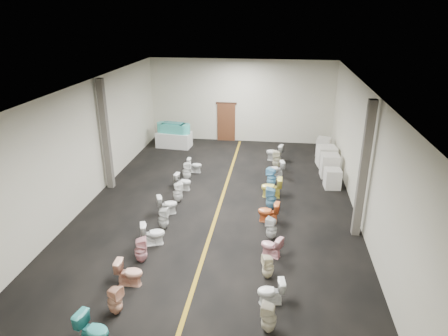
{
  "coord_description": "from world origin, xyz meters",
  "views": [
    {
      "loc": [
        1.99,
        -13.47,
        6.95
      ],
      "look_at": [
        0.02,
        1.0,
        1.1
      ],
      "focal_mm": 32.0,
      "sensor_mm": 36.0,
      "label": 1
    }
  ],
  "objects": [
    {
      "name": "toilet_right_6",
      "position": [
        1.93,
        -0.11,
        0.43
      ],
      "size": [
        0.42,
        0.41,
        0.86
      ],
      "primitive_type": "imported",
      "rotation": [
        0.0,
        0.0,
        -1.63
      ],
      "color": "#67AACD",
      "rests_on": "floor"
    },
    {
      "name": "aisle_stripe",
      "position": [
        0.0,
        0.0,
        0.0
      ],
      "size": [
        0.12,
        15.6,
        0.01
      ],
      "primitive_type": "cube",
      "color": "olive",
      "rests_on": "floor"
    },
    {
      "name": "toilet_right_0",
      "position": [
        2.04,
        -6.23,
        0.39
      ],
      "size": [
        0.4,
        0.39,
        0.78
      ],
      "primitive_type": "imported",
      "rotation": [
        0.0,
        0.0,
        -1.7
      ],
      "color": "beige",
      "rests_on": "floor"
    },
    {
      "name": "appliance_crate_c",
      "position": [
        4.4,
        4.69,
        0.47
      ],
      "size": [
        0.93,
        0.93,
        0.95
      ],
      "primitive_type": "cube",
      "rotation": [
        0.0,
        0.0,
        0.13
      ],
      "color": "white",
      "rests_on": "floor"
    },
    {
      "name": "back_door",
      "position": [
        -0.8,
        7.94,
        1.05
      ],
      "size": [
        1.0,
        0.1,
        2.1
      ],
      "primitive_type": "cube",
      "color": "#562D19",
      "rests_on": "floor"
    },
    {
      "name": "toilet_right_7",
      "position": [
        1.92,
        0.91,
        0.41
      ],
      "size": [
        0.81,
        0.46,
        0.83
      ],
      "primitive_type": "imported",
      "rotation": [
        0.0,
        0.0,
        -1.57
      ],
      "color": "#EBDB58",
      "rests_on": "floor"
    },
    {
      "name": "toilet_left_3",
      "position": [
        -1.76,
        -3.98,
        0.4
      ],
      "size": [
        0.46,
        0.46,
        0.8
      ],
      "primitive_type": "imported",
      "rotation": [
        0.0,
        0.0,
        1.89
      ],
      "color": "pink",
      "rests_on": "floor"
    },
    {
      "name": "appliance_crate_b",
      "position": [
        4.4,
        3.36,
        0.51
      ],
      "size": [
        0.78,
        0.78,
        1.02
      ],
      "primitive_type": "cube",
      "rotation": [
        0.0,
        0.0,
        0.04
      ],
      "color": "silver",
      "rests_on": "floor"
    },
    {
      "name": "toilet_left_8",
      "position": [
        -1.7,
        1.14,
        0.35
      ],
      "size": [
        0.72,
        0.47,
        0.69
      ],
      "primitive_type": "imported",
      "rotation": [
        0.0,
        0.0,
        1.44
      ],
      "color": "white",
      "rests_on": "floor"
    },
    {
      "name": "toilet_right_10",
      "position": [
        2.08,
        4.07,
        0.43
      ],
      "size": [
        0.42,
        0.41,
        0.86
      ],
      "primitive_type": "imported",
      "rotation": [
        0.0,
        0.0,
        -1.51
      ],
      "color": "#EDE6C3",
      "rests_on": "floor"
    },
    {
      "name": "toilet_left_0",
      "position": [
        -1.78,
        -7.11,
        0.39
      ],
      "size": [
        0.84,
        0.6,
        0.78
      ],
      "primitive_type": "imported",
      "rotation": [
        0.0,
        0.0,
        1.34
      ],
      "color": "teal",
      "rests_on": "floor"
    },
    {
      "name": "wall_front",
      "position": [
        0.0,
        -8.0,
        2.25
      ],
      "size": [
        10.0,
        0.0,
        10.0
      ],
      "primitive_type": "plane",
      "rotation": [
        -1.57,
        0.0,
        0.0
      ],
      "color": "beige",
      "rests_on": "ground"
    },
    {
      "name": "toilet_left_4",
      "position": [
        -1.69,
        -3.01,
        0.38
      ],
      "size": [
        0.84,
        0.65,
        0.76
      ],
      "primitive_type": "imported",
      "rotation": [
        0.0,
        0.0,
        1.92
      ],
      "color": "white",
      "rests_on": "floor"
    },
    {
      "name": "toilet_right_11",
      "position": [
        1.96,
        5.05,
        0.41
      ],
      "size": [
        0.89,
        0.63,
        0.82
      ],
      "primitive_type": "imported",
      "rotation": [
        0.0,
        0.0,
        -1.81
      ],
      "color": "silver",
      "rests_on": "floor"
    },
    {
      "name": "appliance_crate_d",
      "position": [
        4.4,
        6.14,
        0.46
      ],
      "size": [
        0.8,
        0.8,
        0.92
      ],
      "primitive_type": "cube",
      "rotation": [
        0.0,
        0.0,
        -0.28
      ],
      "color": "silver",
      "rests_on": "floor"
    },
    {
      "name": "toilet_left_6",
      "position": [
        -1.78,
        -0.98,
        0.37
      ],
      "size": [
        0.82,
        0.66,
        0.73
      ],
      "primitive_type": "imported",
      "rotation": [
        0.0,
        0.0,
        1.98
      ],
      "color": "white",
      "rests_on": "floor"
    },
    {
      "name": "toilet_left_10",
      "position": [
        -1.61,
        3.04,
        0.33
      ],
      "size": [
        0.67,
        0.39,
        0.67
      ],
      "primitive_type": "imported",
      "rotation": [
        0.0,
        0.0,
        1.6
      ],
      "color": "silver",
      "rests_on": "floor"
    },
    {
      "name": "display_table",
      "position": [
        -3.43,
        6.43,
        0.4
      ],
      "size": [
        1.88,
        1.06,
        0.8
      ],
      "primitive_type": "cube",
      "rotation": [
        0.0,
        0.0,
        -0.09
      ],
      "color": "white",
      "rests_on": "floor"
    },
    {
      "name": "appliance_crate_a",
      "position": [
        4.4,
        2.14,
        0.41
      ],
      "size": [
        0.68,
        0.68,
        0.82
      ],
      "primitive_type": "cube",
      "rotation": [
        0.0,
        0.0,
        0.08
      ],
      "color": "silver",
      "rests_on": "floor"
    },
    {
      "name": "toilet_left_2",
      "position": [
        -1.72,
        -5.02,
        0.37
      ],
      "size": [
        0.74,
        0.44,
        0.74
      ],
      "primitive_type": "imported",
      "rotation": [
        0.0,
        0.0,
        1.61
      ],
      "color": "#E9A98D",
      "rests_on": "floor"
    },
    {
      "name": "wall_back",
      "position": [
        0.0,
        8.0,
        2.25
      ],
      "size": [
        10.0,
        0.0,
        10.0
      ],
      "primitive_type": "plane",
      "rotation": [
        1.57,
        0.0,
        0.0
      ],
      "color": "beige",
      "rests_on": "ground"
    },
    {
      "name": "wall_right",
      "position": [
        5.0,
        0.0,
        2.25
      ],
      "size": [
        0.0,
        16.0,
        16.0
      ],
      "primitive_type": "plane",
      "rotation": [
        1.57,
        0.0,
        -1.57
      ],
      "color": "beige",
      "rests_on": "ground"
    },
    {
      "name": "toilet_right_2",
      "position": [
        1.95,
        -4.24,
        0.36
      ],
      "size": [
        0.41,
        0.41,
        0.72
      ],
      "primitive_type": "imported",
      "rotation": [
        0.0,
        0.0,
        -1.25
      ],
      "color": "#F1E5C1",
      "rests_on": "floor"
    },
    {
      "name": "toilet_left_5",
      "position": [
        -1.63,
        -2.03,
        0.38
      ],
      "size": [
        0.37,
        0.36,
        0.76
      ],
      "primitive_type": "imported",
      "rotation": [
        0.0,
        0.0,
        1.52
      ],
      "color": "silver",
      "rests_on": "floor"
    },
    {
      "name": "toilet_right_8",
      "position": [
        1.9,
        1.89,
        0.42
      ],
      "size": [
        0.51,
        0.5,
        0.84
      ],
      "primitive_type": "imported",
      "rotation": [
        0.0,
        0.0,
        -1.99
      ],
      "color": "#74C5F0",
      "rests_on": "floor"
    },
    {
      "name": "toilet_right_3",
      "position": [
        2.02,
        -3.16,
        0.34
      ],
      "size": [
        0.76,
        0.62,
        0.68
      ],
      "primitive_type": "imported",
      "rotation": [
        0.0,
        0.0,
        -2.0
      ],
      "color": "#F1A8B0",
      "rests_on": "floor"
    },
    {
      "name": "toilet_left_1",
      "position": [
        -1.67,
        -6.14,
        0.39
      ],
      "size": [
        0.45,
        0.44,
        0.78
      ],
      "primitive_type": "imported",
      "rotation": [
        0.0,
        0.0,
        1.26
      ],
      "color": "#DBA082",
      "rests_on": "floor"
    },
    {
      "name": "door_frame",
      "position": [
        -0.8,
        7.95,
        2.12
      ],
      "size": [
        1.15,
        0.08,
        0.1
      ],
      "primitive_type": "cube",
      "color": "#331C11",
      "rests_on": "back_door"
    },
    {
      "name": "toilet_right_4",
      "position": [
        2.0,
        -2.19,
        0.38
      ],
      "size": [
        0.44,
        0.44,
        0.75
      ],
      "primitive_type": "imported",
      "rotation": [
        0.0,
        0.0,
        -1.92
      ],
      "color": "silver",
      "rests_on": "floor"
    },
    {
      "name": "ceiling",
      "position": [
        0.0,
        0.0,
        4.5
      ],
      "size": [
        16.0,
        16.0,
        0.0
      ],
      "primitive_type": "plane",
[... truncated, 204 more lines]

